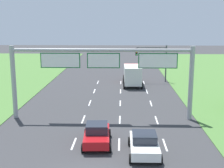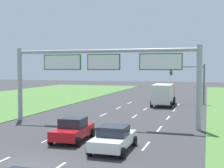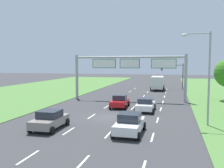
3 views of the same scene
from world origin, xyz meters
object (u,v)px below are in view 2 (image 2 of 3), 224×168
at_px(car_near_red, 114,138).
at_px(street_lamp, 219,69).
at_px(box_truck, 164,94).
at_px(sign_gantry, 103,69).
at_px(car_mid_lane, 73,129).
at_px(traffic_light_mast, 190,77).

xyz_separation_m(car_near_red, street_lamp, (5.92, -5.61, 4.31)).
height_order(box_truck, sign_gantry, sign_gantry).
distance_m(car_mid_lane, street_lamp, 12.64).
distance_m(car_near_red, sign_gantry, 9.66).
xyz_separation_m(car_mid_lane, street_lamp, (9.41, -7.27, 4.29)).
distance_m(car_mid_lane, traffic_light_mast, 25.77).
relative_size(sign_gantry, traffic_light_mast, 3.08).
bearing_deg(sign_gantry, street_lamp, -55.66).
height_order(car_mid_lane, street_lamp, street_lamp).
bearing_deg(car_near_red, street_lamp, -43.60).
bearing_deg(traffic_light_mast, car_near_red, -96.76).
bearing_deg(car_mid_lane, box_truck, 78.83).
relative_size(box_truck, sign_gantry, 0.41).
bearing_deg(traffic_light_mast, sign_gantry, -109.50).
distance_m(car_near_red, box_truck, 24.04).
xyz_separation_m(car_near_red, sign_gantry, (-3.38, 8.01, 4.22)).
height_order(car_mid_lane, sign_gantry, sign_gantry).
height_order(box_truck, traffic_light_mast, traffic_light_mast).
bearing_deg(street_lamp, traffic_light_mast, 94.99).
bearing_deg(street_lamp, box_truck, 101.51).
height_order(traffic_light_mast, street_lamp, street_lamp).
height_order(car_near_red, car_mid_lane, car_mid_lane).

